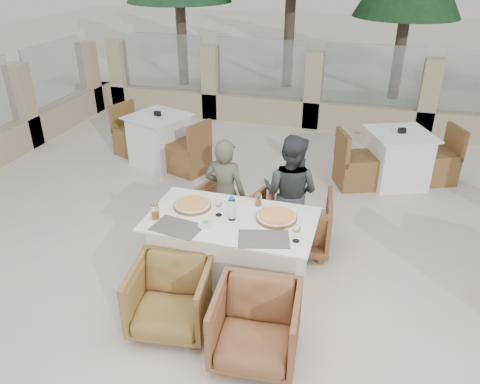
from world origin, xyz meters
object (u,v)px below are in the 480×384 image
(diner_right, at_px, (290,193))
(wine_glass_corner, at_px, (296,232))
(bg_table_a, at_px, (160,139))
(armchair_near_left, at_px, (171,297))
(beer_glass_right, at_px, (259,200))
(olive_dish, at_px, (206,224))
(pizza_left, at_px, (192,205))
(diner_left, at_px, (225,194))
(dining_table, at_px, (232,252))
(beer_glass_left, at_px, (155,212))
(pizza_right, at_px, (276,217))
(bg_table_b, at_px, (397,158))
(water_bottle, at_px, (232,208))
(armchair_near_right, at_px, (256,326))
(wine_glass_centre, at_px, (218,207))
(armchair_far_left, at_px, (226,212))
(armchair_far_right, at_px, (298,221))

(diner_right, bearing_deg, wine_glass_corner, 115.28)
(bg_table_a, bearing_deg, armchair_near_left, -43.79)
(beer_glass_right, relative_size, olive_dish, 1.14)
(pizza_left, height_order, diner_left, diner_left)
(dining_table, relative_size, wine_glass_corner, 8.70)
(wine_glass_corner, distance_m, olive_dish, 0.85)
(olive_dish, bearing_deg, diner_left, 96.36)
(beer_glass_left, xyz_separation_m, olive_dish, (0.50, 0.01, -0.05))
(diner_right, bearing_deg, dining_table, 76.27)
(dining_table, relative_size, armchair_near_left, 2.30)
(beer_glass_left, bearing_deg, armchair_near_left, -55.97)
(dining_table, height_order, diner_right, diner_right)
(wine_glass_corner, bearing_deg, bg_table_a, 133.24)
(pizza_right, distance_m, bg_table_b, 3.01)
(pizza_left, bearing_deg, wine_glass_corner, -16.03)
(pizza_right, relative_size, water_bottle, 1.58)
(armchair_near_right, bearing_deg, bg_table_b, 68.66)
(wine_glass_centre, distance_m, armchair_near_right, 1.19)
(olive_dish, height_order, diner_right, diner_right)
(olive_dish, bearing_deg, water_bottle, 41.01)
(pizza_right, xyz_separation_m, olive_dish, (-0.60, -0.30, -0.00))
(dining_table, distance_m, pizza_left, 0.60)
(beer_glass_left, height_order, armchair_far_left, beer_glass_left)
(water_bottle, bearing_deg, pizza_right, 17.16)
(beer_glass_left, height_order, armchair_far_right, beer_glass_left)
(wine_glass_centre, relative_size, diner_right, 0.14)
(dining_table, bearing_deg, diner_right, 64.13)
(pizza_right, xyz_separation_m, bg_table_a, (-2.39, 2.48, -0.41))
(armchair_far_right, bearing_deg, beer_glass_right, 51.23)
(water_bottle, bearing_deg, wine_glass_corner, -16.90)
(pizza_left, bearing_deg, beer_glass_right, 19.21)
(olive_dish, relative_size, armchair_far_left, 0.16)
(water_bottle, height_order, wine_glass_corner, water_bottle)
(armchair_far_right, bearing_deg, wine_glass_centre, 44.88)
(armchair_near_right, bearing_deg, diner_left, 111.50)
(pizza_right, xyz_separation_m, wine_glass_corner, (0.24, -0.32, 0.07))
(armchair_far_left, relative_size, bg_table_a, 0.43)
(diner_right, height_order, bg_table_a, diner_right)
(beer_glass_left, height_order, bg_table_b, beer_glass_left)
(pizza_left, relative_size, beer_glass_left, 2.53)
(water_bottle, distance_m, bg_table_b, 3.31)
(armchair_near_left, bearing_deg, dining_table, 57.08)
(beer_glass_right, xyz_separation_m, armchair_far_left, (-0.51, 0.52, -0.51))
(pizza_left, bearing_deg, water_bottle, -14.76)
(armchair_near_left, relative_size, diner_left, 0.54)
(wine_glass_corner, height_order, beer_glass_right, wine_glass_corner)
(olive_dish, height_order, diner_left, diner_left)
(beer_glass_right, xyz_separation_m, diner_left, (-0.47, 0.38, -0.19))
(diner_right, bearing_deg, armchair_far_right, -167.32)
(armchair_near_right, relative_size, diner_left, 0.55)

